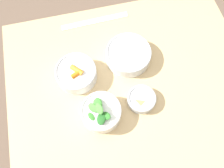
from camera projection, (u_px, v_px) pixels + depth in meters
ground_plane at (125, 125)px, 1.61m from camera, size 10.00×10.00×0.00m
dining_table at (132, 99)px, 1.03m from camera, size 1.06×0.93×0.74m
bowl_carrots at (76, 73)px, 0.91m from camera, size 0.17×0.17×0.07m
bowl_greens at (101, 112)px, 0.85m from camera, size 0.16×0.16×0.10m
bowl_beans_hotdog at (128, 55)px, 0.96m from camera, size 0.20×0.20×0.06m
bowl_cookies at (142, 99)px, 0.89m from camera, size 0.12×0.12×0.04m
ruler at (95, 21)px, 1.06m from camera, size 0.33×0.04×0.00m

